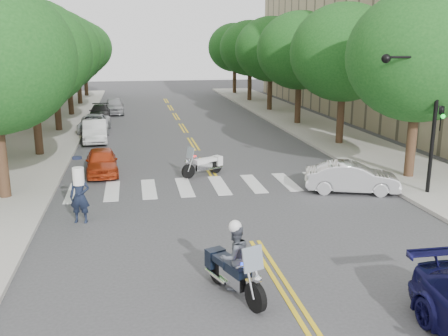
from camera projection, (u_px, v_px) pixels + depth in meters
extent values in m
plane|color=#38383A|center=(255.00, 241.00, 15.86)|extent=(140.00, 140.00, 0.00)
cube|color=#9E9991|center=(49.00, 131.00, 35.14)|extent=(5.00, 60.00, 0.15)
cube|color=#9E9991|center=(306.00, 123.00, 38.49)|extent=(5.00, 60.00, 0.15)
cylinder|color=#382316|center=(2.00, 160.00, 19.62)|extent=(0.44, 0.44, 3.32)
cylinder|color=#382316|center=(37.00, 127.00, 27.25)|extent=(0.44, 0.44, 3.32)
ellipsoid|color=#144816|center=(31.00, 54.00, 26.30)|extent=(6.40, 6.40, 5.76)
cylinder|color=#382316|center=(57.00, 108.00, 34.88)|extent=(0.44, 0.44, 3.32)
ellipsoid|color=#144816|center=(53.00, 51.00, 33.92)|extent=(6.40, 6.40, 5.76)
cylinder|color=#382316|center=(70.00, 97.00, 42.51)|extent=(0.44, 0.44, 3.32)
ellipsoid|color=#144816|center=(67.00, 50.00, 41.55)|extent=(6.40, 6.40, 5.76)
cylinder|color=#382316|center=(79.00, 88.00, 50.13)|extent=(0.44, 0.44, 3.32)
ellipsoid|color=#144816|center=(76.00, 49.00, 49.18)|extent=(6.40, 6.40, 5.76)
cylinder|color=#382316|center=(86.00, 82.00, 57.76)|extent=(0.44, 0.44, 3.32)
ellipsoid|color=#144816|center=(84.00, 48.00, 56.81)|extent=(6.40, 6.40, 5.76)
cylinder|color=#382316|center=(411.00, 144.00, 22.72)|extent=(0.44, 0.44, 3.32)
ellipsoid|color=#144816|center=(419.00, 56.00, 21.77)|extent=(6.40, 6.40, 5.76)
cylinder|color=#382316|center=(340.00, 118.00, 30.35)|extent=(0.44, 0.44, 3.32)
ellipsoid|color=#144816|center=(344.00, 53.00, 29.39)|extent=(6.40, 6.40, 5.76)
cylinder|color=#382316|center=(298.00, 103.00, 37.98)|extent=(0.44, 0.44, 3.32)
ellipsoid|color=#144816|center=(300.00, 50.00, 37.02)|extent=(6.40, 6.40, 5.76)
cylinder|color=#382316|center=(270.00, 93.00, 45.60)|extent=(0.44, 0.44, 3.32)
ellipsoid|color=#144816|center=(271.00, 49.00, 44.65)|extent=(6.40, 6.40, 5.76)
cylinder|color=#382316|center=(250.00, 86.00, 53.23)|extent=(0.44, 0.44, 3.32)
ellipsoid|color=#144816|center=(250.00, 48.00, 52.28)|extent=(6.40, 6.40, 5.76)
cylinder|color=#382316|center=(234.00, 80.00, 60.86)|extent=(0.44, 0.44, 3.32)
ellipsoid|color=#144816|center=(235.00, 47.00, 59.91)|extent=(6.40, 6.40, 5.76)
cylinder|color=black|center=(434.00, 124.00, 19.90)|extent=(0.16, 0.16, 6.00)
cylinder|color=black|center=(413.00, 57.00, 19.06)|extent=(2.40, 0.10, 0.10)
sphere|color=black|center=(386.00, 59.00, 18.88)|extent=(0.36, 0.36, 0.36)
imported|color=black|center=(440.00, 118.00, 19.90)|extent=(0.16, 0.20, 1.00)
sphere|color=#0CCC26|center=(443.00, 116.00, 19.73)|extent=(0.18, 0.18, 0.18)
cylinder|color=black|center=(256.00, 297.00, 11.64)|extent=(0.40, 0.73, 0.73)
cylinder|color=black|center=(218.00, 270.00, 13.06)|extent=(0.44, 0.75, 0.73)
cube|color=silver|center=(235.00, 277.00, 12.37)|extent=(0.66, 1.02, 0.34)
cube|color=black|center=(237.00, 269.00, 12.21)|extent=(0.63, 0.84, 0.23)
cube|color=black|center=(225.00, 260.00, 12.70)|extent=(0.61, 0.70, 0.17)
cube|color=black|center=(215.00, 258.00, 13.12)|extent=(0.55, 0.47, 0.48)
cube|color=#8C99A5|center=(253.00, 259.00, 11.53)|extent=(0.56, 0.34, 0.58)
cube|color=red|center=(253.00, 262.00, 11.80)|extent=(0.14, 0.14, 0.09)
cube|color=#0C26E5|center=(244.00, 265.00, 11.67)|extent=(0.14, 0.14, 0.09)
imported|color=#474C56|center=(235.00, 257.00, 12.23)|extent=(0.99, 0.89, 1.68)
sphere|color=silver|center=(235.00, 227.00, 12.04)|extent=(0.32, 0.32, 0.32)
cylinder|color=black|center=(188.00, 171.00, 23.14)|extent=(0.66, 0.44, 0.68)
cylinder|color=black|center=(215.00, 166.00, 24.11)|extent=(0.68, 0.48, 0.68)
cube|color=silver|center=(203.00, 166.00, 23.63)|extent=(0.94, 0.70, 0.32)
cube|color=silver|center=(201.00, 161.00, 23.51)|extent=(0.78, 0.65, 0.22)
cube|color=silver|center=(210.00, 159.00, 23.84)|extent=(0.67, 0.61, 0.16)
cube|color=silver|center=(218.00, 160.00, 24.14)|extent=(0.47, 0.53, 0.45)
cube|color=#8C99A5|center=(190.00, 153.00, 23.01)|extent=(0.37, 0.51, 0.54)
cube|color=red|center=(195.00, 157.00, 23.07)|extent=(0.13, 0.13, 0.08)
cube|color=#0C26E5|center=(192.00, 156.00, 23.25)|extent=(0.13, 0.13, 0.08)
imported|color=black|center=(80.00, 196.00, 17.31)|extent=(0.77, 0.59, 1.91)
imported|color=silver|center=(352.00, 178.00, 20.92)|extent=(4.09, 2.44, 1.27)
imported|color=#A43011|center=(102.00, 161.00, 23.85)|extent=(1.70, 3.72, 1.24)
imported|color=silver|center=(95.00, 131.00, 31.59)|extent=(1.72, 4.22, 1.36)
imported|color=#ABADB3|center=(94.00, 124.00, 34.84)|extent=(2.14, 4.52, 1.25)
imported|color=black|center=(100.00, 112.00, 40.92)|extent=(1.64, 4.02, 1.17)
imported|color=#999A9E|center=(114.00, 106.00, 44.04)|extent=(1.81, 4.19, 1.41)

